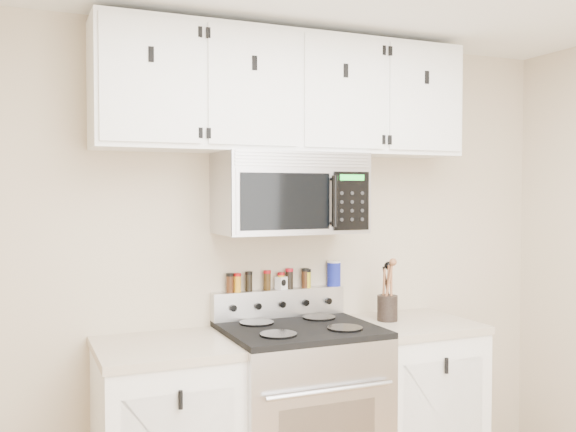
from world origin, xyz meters
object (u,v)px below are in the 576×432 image
object	(u,v)px
microwave	(290,193)
range	(300,416)
salt_canister	(334,273)
utensil_crock	(387,306)

from	to	relation	value
microwave	range	bearing A→B (deg)	-90.23
range	salt_canister	bearing A→B (deg)	39.70
microwave	utensil_crock	world-z (taller)	microwave
range	utensil_crock	distance (m)	0.77
range	utensil_crock	size ratio (longest dim) A/B	3.33
range	utensil_crock	xyz separation A→B (m)	(0.57, 0.07, 0.52)
range	microwave	distance (m)	1.15
microwave	salt_canister	xyz separation A→B (m)	(0.34, 0.16, -0.46)
range	salt_canister	distance (m)	0.82
microwave	utensil_crock	distance (m)	0.85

